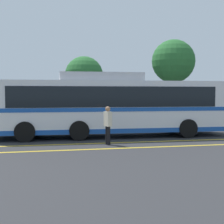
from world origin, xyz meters
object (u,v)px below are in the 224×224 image
transit_bus (112,105)px  parked_car_1 (15,121)px  pedestrian_0 (108,123)px  tree_1 (173,62)px  tree_3 (84,76)px

transit_bus → parked_car_1: bearing=-116.8°
parked_car_1 → pedestrian_0: pedestrian_0 is taller
parked_car_1 → pedestrian_0: size_ratio=2.57×
tree_1 → transit_bus: bearing=-132.4°
transit_bus → tree_1: 10.21m
transit_bus → pedestrian_0: bearing=-13.5°
tree_1 → tree_3: bearing=167.1°
transit_bus → tree_3: bearing=-175.1°
parked_car_1 → pedestrian_0: bearing=44.2°
transit_bus → tree_1: tree_1 is taller
pedestrian_0 → tree_1: size_ratio=0.26×
parked_car_1 → pedestrian_0: 7.26m
transit_bus → parked_car_1: (-5.35, 2.89, -1.04)m
pedestrian_0 → tree_1: bearing=-54.8°
parked_car_1 → tree_1: bearing=114.4°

